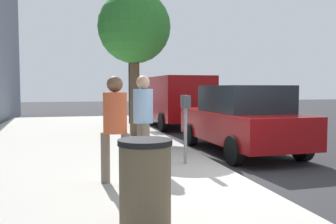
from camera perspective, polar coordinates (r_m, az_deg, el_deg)
name	(u,v)px	position (r m, az deg, el deg)	size (l,w,h in m)	color
ground_plane	(230,177)	(7.20, 9.66, -9.99)	(80.00, 80.00, 0.00)	#2B2B2D
sidewalk_slab	(68,183)	(6.59, -15.37, -10.70)	(28.00, 6.00, 0.15)	#B7B2A8
parking_meter	(186,114)	(7.45, 2.77, -0.39)	(0.36, 0.12, 1.41)	gray
pedestrian_at_meter	(143,112)	(7.28, -3.92, -0.06)	(0.54, 0.39, 1.80)	#726656
pedestrian_bystander	(115,121)	(5.92, -8.28, -1.39)	(0.38, 0.46, 1.75)	#726656
parked_sedan_near	(241,119)	(9.73, 11.39, -1.08)	(4.46, 2.08, 1.77)	maroon
parked_van_far	(174,98)	(16.02, 0.93, 2.18)	(5.24, 2.21, 2.18)	maroon
street_tree	(134,28)	(12.12, -5.31, 12.93)	(2.36, 2.36, 4.71)	brown
traffic_signal	(132,68)	(16.07, -5.64, 6.87)	(0.24, 0.44, 3.60)	black
trash_bin	(145,186)	(4.00, -3.60, -11.45)	(0.59, 0.59, 1.01)	brown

